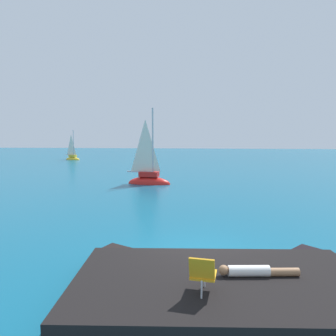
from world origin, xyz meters
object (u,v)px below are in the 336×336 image
Objects in this scene: sailboat_far at (73,158)px; person_sunbather at (255,271)px; sailboat_near at (149,179)px; beach_chair at (203,273)px.

sailboat_far is 2.76× the size of person_sunbather.
person_sunbather is (5.10, -16.22, 0.31)m from sailboat_near.
sailboat_near is 1.27× the size of sailboat_far.
sailboat_near is 7.73× the size of beach_chair.
sailboat_far is 43.85m from beach_chair.
beach_chair is (-1.13, -0.93, 0.33)m from person_sunbather.
sailboat_near reaches higher than sailboat_far.
sailboat_near is 3.50× the size of person_sunbather.
person_sunbather is (20.43, -38.44, 0.39)m from sailboat_far.
sailboat_far reaches higher than person_sunbather.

